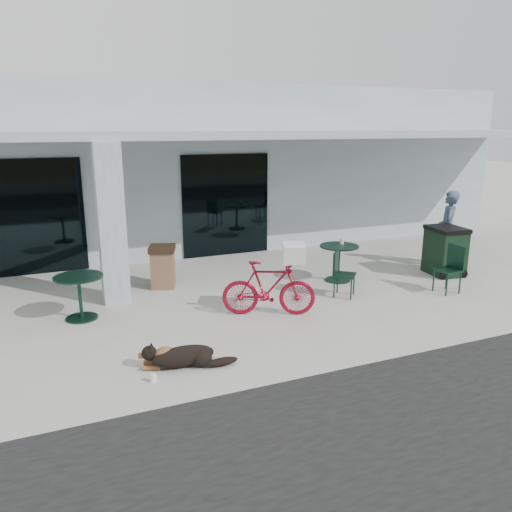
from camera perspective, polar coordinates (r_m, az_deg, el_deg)
name	(u,v)px	position (r m, az deg, el deg)	size (l,w,h in m)	color
ground	(226,331)	(8.64, -3.49, -8.51)	(80.00, 80.00, 0.00)	#BBB8B0
building	(133,164)	(16.26, -13.86, 10.13)	(22.00, 7.00, 4.50)	silver
storefront_glass_left	(20,218)	(12.67, -25.34, 3.92)	(2.80, 0.06, 2.70)	black
storefront_glass_right	(226,205)	(13.40, -3.46, 5.80)	(2.40, 0.06, 2.70)	black
column	(111,224)	(10.04, -16.21, 3.52)	(0.50, 0.50, 3.12)	silver
overhang	(168,135)	(11.42, -9.98, 13.47)	(22.00, 2.80, 0.18)	silver
bicycle	(269,288)	(9.15, 1.46, -3.71)	(0.48, 1.71, 1.03)	maroon
laundry_basket	(294,253)	(8.98, 4.36, 0.37)	(0.53, 0.40, 0.32)	white
dog	(184,355)	(7.43, -8.28, -11.14)	(1.06, 0.35, 0.35)	black
cup_near_dog	(153,378)	(7.14, -11.67, -13.51)	(0.09, 0.09, 0.11)	white
cafe_table_near	(80,298)	(9.54, -19.46, -4.50)	(0.86, 0.86, 0.81)	black
cafe_table_far	(339,263)	(11.36, 9.41, -0.81)	(0.87, 0.87, 0.82)	black
cafe_chair_far_a	(345,274)	(10.33, 10.10, -2.07)	(0.42, 0.46, 0.94)	black
cafe_chair_far_b	(448,269)	(11.14, 21.08, -1.43)	(0.45, 0.50, 1.01)	black
person	(447,229)	(13.26, 21.04, 2.94)	(0.68, 0.45, 1.87)	#3B4B64
cup_on_table	(342,241)	(11.42, 9.78, 1.68)	(0.09, 0.09, 0.12)	white
trash_receptacle	(163,267)	(10.94, -10.60, -1.20)	(0.54, 0.54, 0.92)	brown
wheeled_bin	(445,251)	(12.49, 20.79, 0.56)	(0.70, 0.89, 1.13)	black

